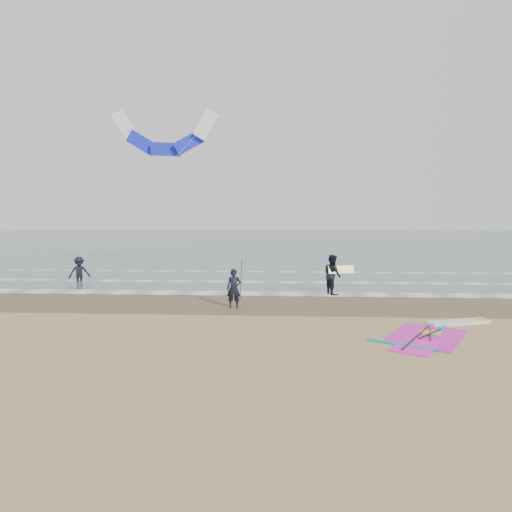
# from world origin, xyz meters

# --- Properties ---
(ground) EXTENTS (120.00, 120.00, 0.00)m
(ground) POSITION_xyz_m (0.00, 0.00, 0.00)
(ground) COLOR tan
(ground) RESTS_ON ground
(sea_water) EXTENTS (120.00, 80.00, 0.02)m
(sea_water) POSITION_xyz_m (0.00, 48.00, 0.01)
(sea_water) COLOR #47605E
(sea_water) RESTS_ON ground
(wet_sand_band) EXTENTS (120.00, 5.00, 0.01)m
(wet_sand_band) POSITION_xyz_m (0.00, 6.00, 0.00)
(wet_sand_band) COLOR brown
(wet_sand_band) RESTS_ON ground
(foam_waterline) EXTENTS (120.00, 9.15, 0.02)m
(foam_waterline) POSITION_xyz_m (0.00, 10.44, 0.03)
(foam_waterline) COLOR white
(foam_waterline) RESTS_ON ground
(windsurf_rig) EXTENTS (5.00, 4.73, 0.12)m
(windsurf_rig) POSITION_xyz_m (4.77, 1.24, 0.03)
(windsurf_rig) COLOR white
(windsurf_rig) RESTS_ON ground
(person_standing) EXTENTS (0.62, 0.41, 1.66)m
(person_standing) POSITION_xyz_m (-2.41, 4.86, 0.83)
(person_standing) COLOR black
(person_standing) RESTS_ON ground
(person_walking) EXTENTS (1.05, 1.17, 1.97)m
(person_walking) POSITION_xyz_m (2.07, 8.30, 0.99)
(person_walking) COLOR black
(person_walking) RESTS_ON ground
(person_wading) EXTENTS (1.36, 1.19, 1.83)m
(person_wading) POSITION_xyz_m (-12.10, 11.56, 0.91)
(person_wading) COLOR black
(person_wading) RESTS_ON ground
(held_pole) EXTENTS (0.17, 0.86, 1.82)m
(held_pole) POSITION_xyz_m (-2.11, 4.86, 1.22)
(held_pole) COLOR black
(held_pole) RESTS_ON ground
(carried_kiteboard) EXTENTS (1.30, 0.51, 0.39)m
(carried_kiteboard) POSITION_xyz_m (2.47, 8.20, 1.25)
(carried_kiteboard) COLOR yellow
(carried_kiteboard) RESTS_ON ground
(surf_kite) EXTENTS (7.60, 4.57, 9.44)m
(surf_kite) POSITION_xyz_m (-8.00, 15.77, 8.85)
(surf_kite) COLOR white
(surf_kite) RESTS_ON ground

